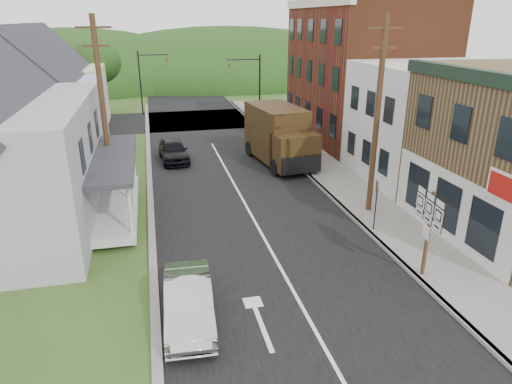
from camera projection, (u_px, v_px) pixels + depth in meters
ground at (276, 260)px, 17.69m from camera, size 120.00×120.00×0.00m
road at (231, 178)px, 26.80m from camera, size 9.00×90.00×0.02m
cross_road at (198, 120)px, 42.27m from camera, size 60.00×9.00×0.02m
sidewalk_right at (338, 180)px, 26.20m from camera, size 2.80×55.00×0.15m
curb_right at (315, 182)px, 25.91m from camera, size 0.20×55.00×0.15m
curb_left at (150, 195)px, 23.97m from camera, size 0.30×55.00×0.12m
storefront_white at (434, 123)px, 25.76m from camera, size 8.00×7.00×6.50m
storefront_red at (363, 73)px, 33.78m from camera, size 8.00×12.00×10.00m
house_blue at (43, 102)px, 29.53m from camera, size 7.14×8.16×7.28m
house_cream at (59, 84)px, 37.62m from camera, size 7.14×8.16×7.28m
utility_pole_right at (377, 117)px, 20.41m from camera, size 1.60×0.26×9.00m
utility_pole_left at (103, 110)px, 21.94m from camera, size 1.60×0.26×9.00m
traffic_signal_right at (252, 82)px, 38.66m from camera, size 2.87×0.20×6.00m
traffic_signal_left at (147, 75)px, 43.21m from camera, size 2.87×0.20×6.00m
tree_left_d at (95, 62)px, 43.18m from camera, size 4.80×4.80×6.94m
forested_ridge at (178, 82)px, 67.76m from camera, size 90.00×30.00×16.00m
silver_sedan at (189, 302)px, 13.90m from camera, size 1.65×4.17×1.35m
dark_sedan at (173, 151)px, 29.71m from camera, size 2.00×4.30×1.43m
delivery_van at (280, 136)px, 28.89m from camera, size 3.38×6.70×3.60m
route_sign_cluster at (428, 222)px, 15.70m from camera, size 0.24×1.81×3.17m
warning_sign at (376, 197)px, 19.36m from camera, size 0.27×0.61×2.37m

